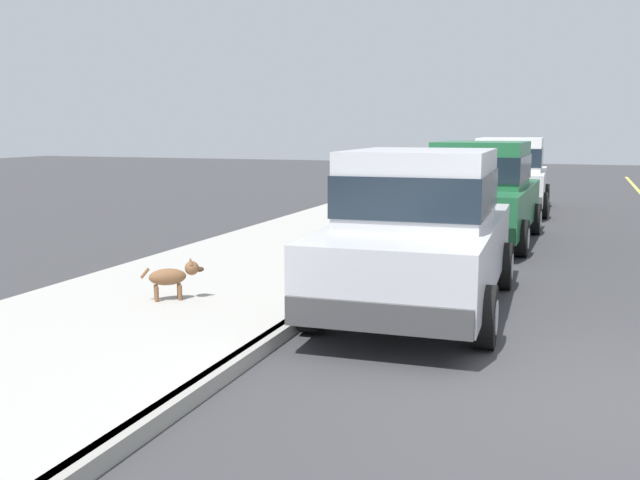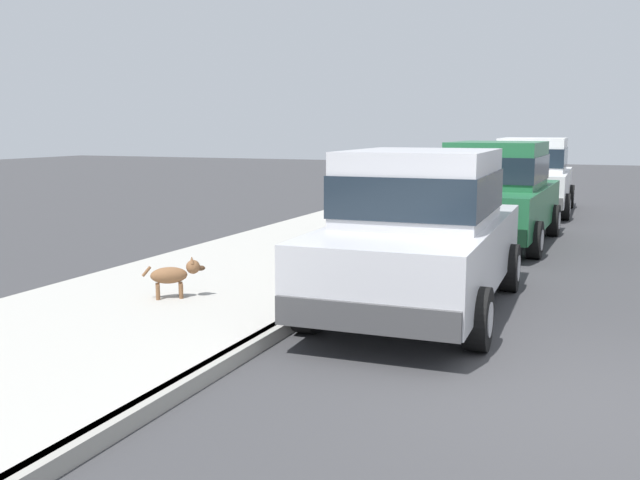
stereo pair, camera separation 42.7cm
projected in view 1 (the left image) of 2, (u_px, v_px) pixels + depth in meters
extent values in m
plane|color=#38383A|center=(615.00, 397.00, 5.86)|extent=(80.00, 80.00, 0.00)
cube|color=gray|center=(259.00, 348.00, 6.93)|extent=(0.16, 64.00, 0.14)
cube|color=#A8A59E|center=(103.00, 330.00, 7.53)|extent=(3.60, 64.00, 0.14)
cube|color=#BCBCC1|center=(420.00, 251.00, 8.65)|extent=(1.95, 4.56, 0.76)
cube|color=#BCBCC1|center=(420.00, 186.00, 8.43)|extent=(1.65, 2.15, 0.84)
cube|color=#19232D|center=(420.00, 191.00, 8.44)|extent=(1.69, 2.19, 0.46)
cube|color=#424243|center=(446.00, 243.00, 10.75)|extent=(1.77, 0.26, 0.28)
cube|color=#424243|center=(378.00, 316.00, 6.62)|extent=(1.77, 0.26, 0.28)
cylinder|color=black|center=(375.00, 259.00, 10.29)|extent=(0.24, 0.65, 0.64)
cylinder|color=#9E9EA3|center=(375.00, 259.00, 10.29)|extent=(0.25, 0.36, 0.35)
cylinder|color=black|center=(504.00, 266.00, 9.75)|extent=(0.24, 0.65, 0.64)
cylinder|color=#9E9EA3|center=(504.00, 266.00, 9.75)|extent=(0.25, 0.36, 0.35)
cylinder|color=black|center=(313.00, 303.00, 7.67)|extent=(0.24, 0.65, 0.64)
cylinder|color=#9E9EA3|center=(313.00, 303.00, 7.67)|extent=(0.25, 0.36, 0.35)
cylinder|color=black|center=(485.00, 317.00, 7.12)|extent=(0.24, 0.65, 0.64)
cylinder|color=#9E9EA3|center=(485.00, 317.00, 7.12)|extent=(0.25, 0.36, 0.35)
cube|color=#EAEACC|center=(410.00, 218.00, 10.90)|extent=(0.28, 0.09, 0.14)
cube|color=#EAEACC|center=(485.00, 221.00, 10.56)|extent=(0.28, 0.09, 0.14)
cube|color=#23663D|center=(481.00, 206.00, 13.74)|extent=(1.89, 4.54, 0.76)
cube|color=#23663D|center=(482.00, 164.00, 13.52)|extent=(1.63, 2.13, 0.84)
cube|color=#19232D|center=(482.00, 167.00, 13.53)|extent=(1.66, 2.17, 0.46)
cube|color=black|center=(496.00, 207.00, 15.81)|extent=(1.77, 0.24, 0.28)
cube|color=black|center=(460.00, 234.00, 11.75)|extent=(1.77, 0.24, 0.28)
cylinder|color=black|center=(448.00, 215.00, 15.40)|extent=(0.23, 0.64, 0.64)
cylinder|color=#9E9EA3|center=(448.00, 215.00, 15.40)|extent=(0.25, 0.36, 0.35)
cylinder|color=black|center=(535.00, 219.00, 14.77)|extent=(0.23, 0.64, 0.64)
cylinder|color=#9E9EA3|center=(535.00, 219.00, 14.77)|extent=(0.25, 0.36, 0.35)
cylinder|color=black|center=(418.00, 233.00, 12.83)|extent=(0.23, 0.64, 0.64)
cylinder|color=#9E9EA3|center=(418.00, 233.00, 12.83)|extent=(0.25, 0.36, 0.35)
cylinder|color=black|center=(522.00, 238.00, 12.19)|extent=(0.23, 0.64, 0.64)
cylinder|color=#9E9EA3|center=(522.00, 238.00, 12.19)|extent=(0.25, 0.36, 0.35)
cube|color=#EAEACC|center=(471.00, 190.00, 15.98)|extent=(0.28, 0.09, 0.14)
cube|color=#EAEACC|center=(523.00, 191.00, 15.58)|extent=(0.28, 0.09, 0.14)
cube|color=white|center=(509.00, 185.00, 18.86)|extent=(1.93, 4.55, 0.76)
cube|color=white|center=(510.00, 154.00, 18.65)|extent=(1.65, 2.15, 0.84)
cube|color=#19232D|center=(510.00, 157.00, 18.65)|extent=(1.68, 2.19, 0.46)
cube|color=#505050|center=(514.00, 187.00, 20.96)|extent=(1.77, 0.25, 0.28)
cube|color=#505050|center=(503.00, 202.00, 16.83)|extent=(1.77, 0.25, 0.28)
cylinder|color=black|center=(479.00, 193.00, 20.51)|extent=(0.24, 0.65, 0.64)
cylinder|color=#9E9EA3|center=(479.00, 193.00, 20.51)|extent=(0.25, 0.36, 0.35)
cylinder|color=black|center=(545.00, 195.00, 19.95)|extent=(0.24, 0.65, 0.64)
cylinder|color=#9E9EA3|center=(545.00, 195.00, 19.95)|extent=(0.25, 0.36, 0.35)
cylinder|color=black|center=(468.00, 203.00, 17.89)|extent=(0.24, 0.65, 0.64)
cylinder|color=#9E9EA3|center=(468.00, 203.00, 17.89)|extent=(0.25, 0.36, 0.35)
cylinder|color=black|center=(543.00, 205.00, 17.33)|extent=(0.24, 0.65, 0.64)
cylinder|color=#9E9EA3|center=(543.00, 205.00, 17.33)|extent=(0.25, 0.36, 0.35)
cube|color=#EAEACC|center=(495.00, 175.00, 21.11)|extent=(0.28, 0.09, 0.14)
cube|color=#EAEACC|center=(534.00, 175.00, 20.77)|extent=(0.28, 0.09, 0.14)
ellipsoid|color=brown|center=(168.00, 277.00, 8.54)|extent=(0.47, 0.42, 0.20)
cylinder|color=brown|center=(179.00, 291.00, 8.66)|extent=(0.05, 0.05, 0.18)
cylinder|color=brown|center=(180.00, 293.00, 8.55)|extent=(0.05, 0.05, 0.18)
cylinder|color=brown|center=(156.00, 292.00, 8.59)|extent=(0.05, 0.05, 0.18)
cylinder|color=brown|center=(157.00, 294.00, 8.47)|extent=(0.05, 0.05, 0.18)
sphere|color=brown|center=(192.00, 268.00, 8.61)|extent=(0.17, 0.17, 0.17)
ellipsoid|color=#432C1C|center=(199.00, 269.00, 8.64)|extent=(0.13, 0.12, 0.06)
cone|color=brown|center=(190.00, 260.00, 8.64)|extent=(0.06, 0.06, 0.07)
cone|color=brown|center=(191.00, 262.00, 8.54)|extent=(0.06, 0.06, 0.07)
cylinder|color=brown|center=(145.00, 273.00, 8.46)|extent=(0.12, 0.10, 0.13)
cylinder|color=gold|center=(355.00, 256.00, 11.36)|extent=(0.24, 0.24, 0.06)
cylinder|color=gold|center=(355.00, 237.00, 11.31)|extent=(0.17, 0.17, 0.55)
sphere|color=gold|center=(355.00, 217.00, 11.26)|extent=(0.15, 0.15, 0.15)
cylinder|color=gold|center=(348.00, 235.00, 11.35)|extent=(0.10, 0.07, 0.07)
cylinder|color=gold|center=(363.00, 236.00, 11.27)|extent=(0.10, 0.07, 0.07)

